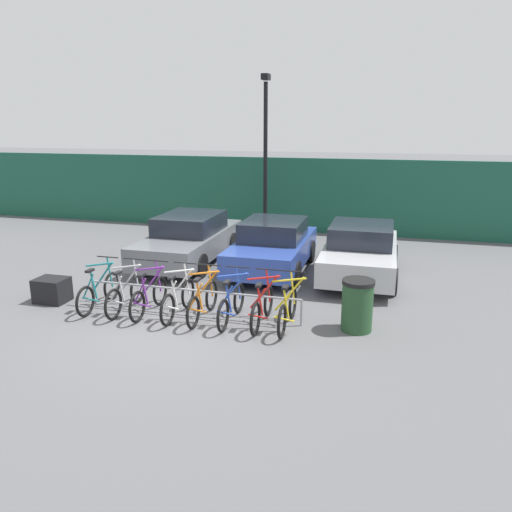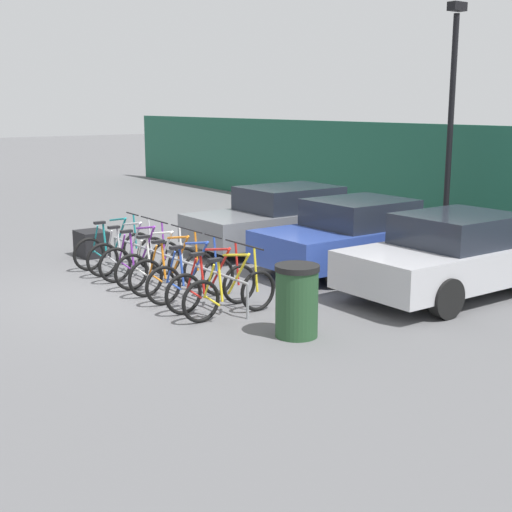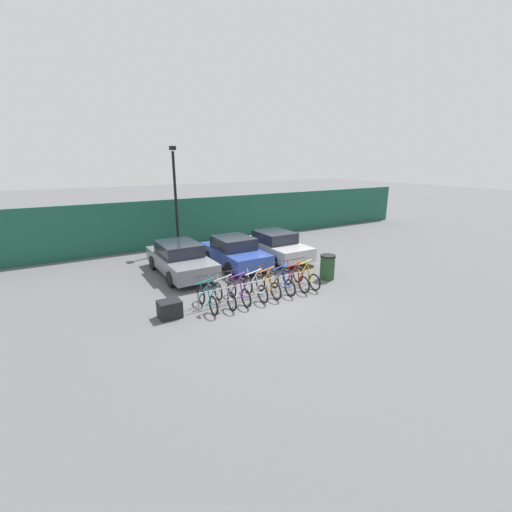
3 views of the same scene
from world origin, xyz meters
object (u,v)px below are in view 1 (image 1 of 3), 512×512
bicycle_orange (203,301)px  bicycle_red (262,307)px  bicycle_teal (99,291)px  car_blue (273,246)px  car_silver (360,251)px  bicycle_white (178,299)px  bicycle_blue (231,304)px  bicycle_silver (126,294)px  car_grey (189,239)px  bicycle_yellow (288,310)px  bike_rack (191,292)px  trash_bin (357,305)px  lamp_post (265,148)px  cargo_crate (52,290)px  bicycle_purple (149,296)px

bicycle_orange → bicycle_red: same height
bicycle_teal → car_blue: (3.01, 3.77, 0.31)m
bicycle_red → car_silver: size_ratio=0.42×
bicycle_white → bicycle_blue: size_ratio=1.00×
bicycle_silver → car_blue: bearing=54.5°
bicycle_silver → car_silver: 6.07m
car_grey → car_silver: (4.88, -0.18, -0.00)m
bicycle_teal → bicycle_orange: 2.42m
bicycle_teal → bicycle_yellow: (4.21, 0.00, 0.00)m
bike_rack → bicycle_white: bearing=-147.5°
car_blue → trash_bin: bearing=-54.6°
bike_rack → trash_bin: trash_bin is taller
lamp_post → bicycle_orange: bearing=-85.1°
bicycle_white → trash_bin: (3.66, 0.23, 0.14)m
bike_rack → bicycle_orange: size_ratio=2.78×
bicycle_teal → bicycle_orange: bearing=-0.5°
bicycle_white → bicycle_blue: 1.17m
bicycle_silver → car_blue: size_ratio=0.43×
bicycle_teal → bicycle_white: 1.87m
bicycle_silver → bicycle_orange: same height
bicycle_red → cargo_crate: bearing=-177.4°
bike_rack → bicycle_purple: 0.92m
bicycle_purple → car_grey: car_grey is taller
trash_bin → bicycle_yellow: bearing=-170.0°
bicycle_orange → bicycle_yellow: (1.79, 0.00, 0.00)m
bicycle_orange → bicycle_red: size_ratio=1.00×
bicycle_silver → car_silver: bearing=35.6°
car_silver → lamp_post: 6.01m
lamp_post → bicycle_teal: bearing=-102.3°
bicycle_yellow → lamp_post: lamp_post is taller
bicycle_purple → cargo_crate: size_ratio=2.44×
bicycle_silver → car_blue: (2.36, 3.77, 0.31)m
bike_rack → bicycle_blue: bicycle_blue is taller
bicycle_white → car_grey: bearing=109.9°
bicycle_white → bicycle_red: same height
bicycle_orange → car_silver: bearing=53.6°
bicycle_yellow → car_blue: 3.97m
bicycle_teal → car_silver: size_ratio=0.42×
bicycle_yellow → car_grey: size_ratio=0.38×
bicycle_purple → bicycle_red: same height
bicycle_blue → car_silver: size_ratio=0.42×
bike_rack → car_blue: bearing=75.9°
car_silver → cargo_crate: 7.61m
bicycle_white → bicycle_orange: (0.55, 0.00, 0.00)m
lamp_post → cargo_crate: size_ratio=7.87×
bicycle_red → bicycle_yellow: (0.52, 0.00, 0.00)m
car_silver → bicycle_white: bearing=-132.3°
lamp_post → car_blue: bearing=-73.1°
bicycle_white → car_grey: (-1.39, 4.01, 0.31)m
bicycle_teal → bicycle_silver: bearing=-0.5°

